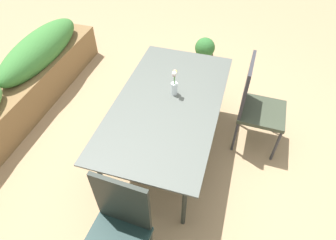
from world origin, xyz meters
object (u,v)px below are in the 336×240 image
(flower_vase, at_px, (174,84))
(chair_near_right, at_px, (255,103))
(potted_plant, at_px, (204,52))
(dining_table, at_px, (168,105))
(chair_end_left, at_px, (118,231))
(planter_box, at_px, (7,99))

(flower_vase, bearing_deg, chair_near_right, -70.58)
(chair_near_right, relative_size, potted_plant, 2.24)
(dining_table, height_order, flower_vase, flower_vase)
(chair_end_left, bearing_deg, dining_table, -86.93)
(dining_table, xyz_separation_m, flower_vase, (0.12, -0.02, 0.16))
(planter_box, distance_m, potted_plant, 2.59)
(chair_end_left, bearing_deg, potted_plant, -88.07)
(dining_table, height_order, planter_box, planter_box)
(flower_vase, height_order, planter_box, flower_vase)
(chair_near_right, relative_size, chair_end_left, 0.99)
(chair_end_left, relative_size, potted_plant, 2.26)
(chair_near_right, distance_m, planter_box, 2.69)
(potted_plant, bearing_deg, chair_end_left, 179.06)
(dining_table, relative_size, chair_near_right, 1.76)
(planter_box, relative_size, potted_plant, 7.45)
(dining_table, bearing_deg, planter_box, 93.35)
(dining_table, xyz_separation_m, potted_plant, (1.66, -0.05, -0.43))
(flower_vase, relative_size, potted_plant, 0.61)
(chair_near_right, distance_m, chair_end_left, 1.79)
(dining_table, bearing_deg, chair_near_right, -63.49)
(planter_box, bearing_deg, dining_table, -86.65)
(dining_table, distance_m, chair_near_right, 0.90)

